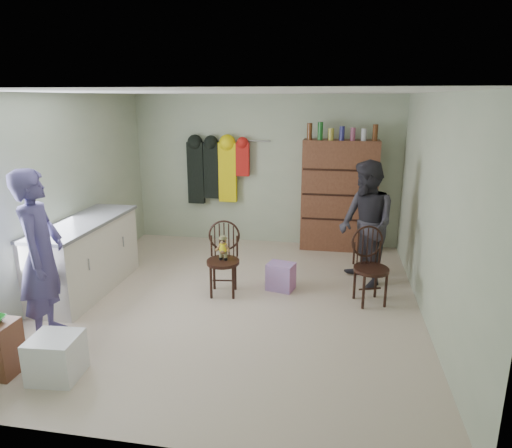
% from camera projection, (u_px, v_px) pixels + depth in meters
% --- Properties ---
extents(ground_plane, '(5.00, 5.00, 0.00)m').
position_uv_depth(ground_plane, '(234.00, 301.00, 5.68)').
color(ground_plane, beige).
rests_on(ground_plane, ground).
extents(room_walls, '(5.00, 5.00, 5.00)m').
position_uv_depth(room_walls, '(241.00, 168.00, 5.76)').
color(room_walls, '#B5BFA0').
rests_on(room_walls, ground).
extents(counter, '(0.64, 1.86, 0.94)m').
position_uv_depth(counter, '(86.00, 256.00, 5.88)').
color(counter, silver).
rests_on(counter, ground).
extents(plastic_tub, '(0.45, 0.43, 0.40)m').
position_uv_depth(plastic_tub, '(56.00, 357.00, 4.08)').
color(plastic_tub, white).
rests_on(plastic_tub, ground).
extents(chair_front, '(0.46, 0.46, 0.94)m').
position_uv_depth(chair_front, '(223.00, 254.00, 5.79)').
color(chair_front, black).
rests_on(chair_front, ground).
extents(chair_far, '(0.53, 0.53, 0.95)m').
position_uv_depth(chair_far, '(370.00, 263.00, 5.54)').
color(chair_far, black).
rests_on(chair_far, ground).
extents(striped_bag, '(0.39, 0.34, 0.36)m').
position_uv_depth(striped_bag, '(281.00, 276.00, 5.98)').
color(striped_bag, pink).
rests_on(striped_bag, ground).
extents(person_left, '(0.60, 0.75, 1.79)m').
position_uv_depth(person_left, '(41.00, 257.00, 4.60)').
color(person_left, '#4C447C').
rests_on(person_left, ground).
extents(person_right, '(0.92, 1.01, 1.67)m').
position_uv_depth(person_right, '(366.00, 224.00, 5.98)').
color(person_right, '#2D2B33').
rests_on(person_right, ground).
extents(dresser, '(1.20, 0.39, 2.08)m').
position_uv_depth(dresser, '(339.00, 195.00, 7.41)').
color(dresser, brown).
rests_on(dresser, ground).
extents(coat_rack, '(1.42, 0.12, 1.09)m').
position_uv_depth(coat_rack, '(216.00, 170.00, 7.74)').
color(coat_rack, '#99999E').
rests_on(coat_rack, ground).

